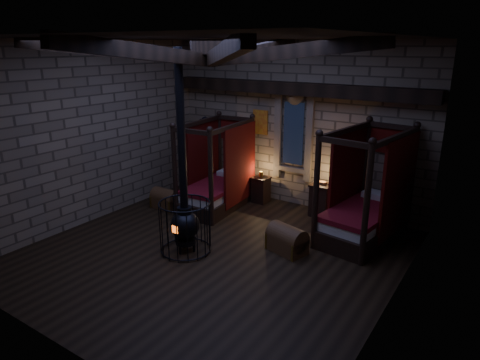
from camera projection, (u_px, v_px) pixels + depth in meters
The scene contains 8 objects.
room at pixel (213, 64), 7.75m from camera, with size 7.02×7.02×4.29m.
bed_left at pixel (218, 187), 11.12m from camera, with size 1.31×2.24×2.25m.
bed_right at pixel (365, 212), 9.32m from camera, with size 1.51×2.44×2.40m.
trunk_left at pixel (166, 199), 11.14m from camera, with size 0.73×0.47×0.53m.
trunk_right at pixel (287, 240), 8.77m from camera, with size 0.90×0.70×0.58m.
nightstand_left at pixel (261, 189), 11.52m from camera, with size 0.45×0.43×0.86m.
nightstand_right at pixel (321, 200), 10.57m from camera, with size 0.53×0.51×0.89m.
stove at pixel (185, 222), 8.67m from camera, with size 1.05×1.05×4.05m.
Camera 1 is at (4.85, -6.32, 4.09)m, focal length 32.00 mm.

